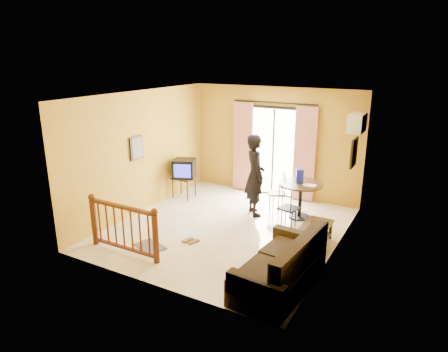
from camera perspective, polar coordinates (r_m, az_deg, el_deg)
The scene contains 19 objects.
ground at distance 8.61m, azimuth 0.50°, elevation -7.44°, with size 5.00×5.00×0.00m, color beige.
room_shell at distance 8.05m, azimuth 0.53°, elevation 3.66°, with size 5.00×5.00×5.00m.
balcony_door at distance 10.31m, azimuth 7.03°, elevation 3.57°, with size 2.25×0.14×2.46m.
tv_table at distance 10.28m, azimuth -5.75°, elevation -0.58°, with size 0.54×0.45×0.54m.
television at distance 10.17m, azimuth -5.67°, elevation 1.09°, with size 0.67×0.64×0.48m.
picture_left at distance 9.18m, azimuth -12.36°, elevation 3.95°, with size 0.05×0.42×0.52m.
dining_table at distance 9.08m, azimuth 10.90°, elevation -2.00°, with size 0.98×0.98×0.82m.
water_jug at distance 9.01m, azimuth 10.79°, elevation 0.01°, with size 0.17×0.17×0.31m, color #131BB2.
serving_tray at distance 8.87m, azimuth 12.11°, elevation -1.33°, with size 0.28×0.18×0.02m, color silver.
dining_chairs at distance 9.14m, azimuth 8.21°, elevation -6.10°, with size 1.11×1.27×0.95m.
air_conditioner at distance 9.09m, azimuth 18.43°, elevation 7.21°, with size 0.31×0.60×0.40m.
botanical_print at distance 8.53m, azimuth 18.07°, elevation 3.22°, with size 0.05×0.50×0.60m.
coffee_table at distance 8.00m, azimuth 12.89°, elevation -7.76°, with size 0.50×0.91×0.40m.
bowl at distance 7.97m, azimuth 13.05°, elevation -6.58°, with size 0.21×0.21×0.07m, color brown.
sofa at distance 6.46m, azimuth 8.34°, elevation -13.13°, with size 1.03×1.98×0.92m.
standing_person at distance 9.06m, azimuth 4.45°, elevation 0.12°, with size 0.68×0.45×1.88m, color black.
stair_balustrade at distance 7.60m, azimuth -14.24°, elevation -6.79°, with size 1.63×0.13×1.04m.
doormat at distance 7.95m, azimuth -10.53°, elevation -9.85°, with size 0.60×0.40×0.02m, color #5A4E48.
sandals at distance 8.04m, azimuth -4.81°, elevation -9.23°, with size 0.30×0.27×0.03m.
Camera 1 is at (3.75, -6.87, 3.57)m, focal length 32.00 mm.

